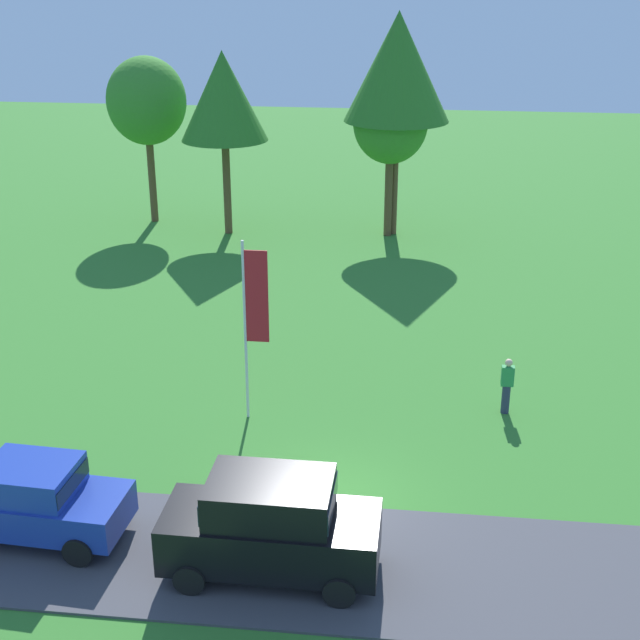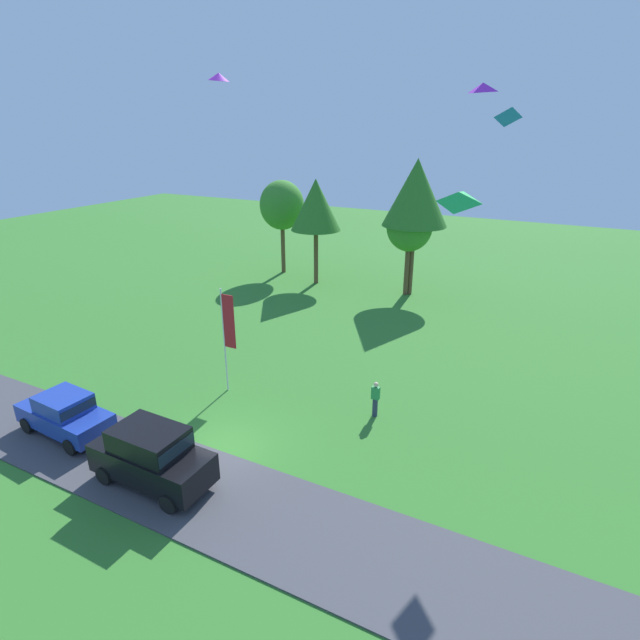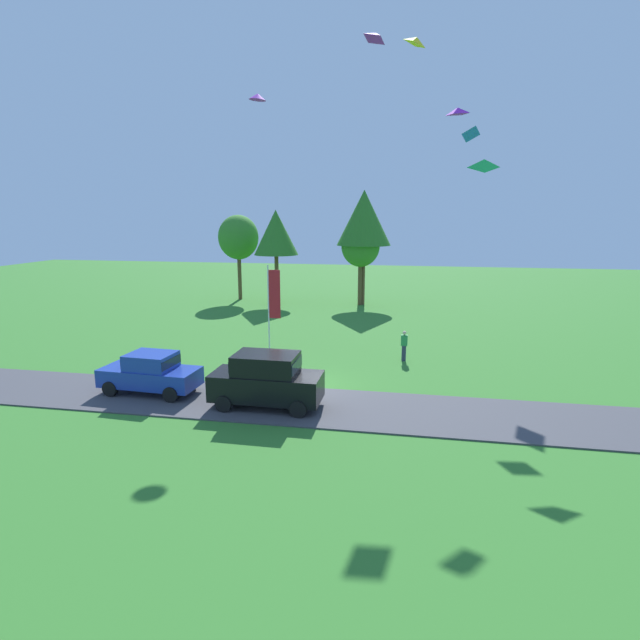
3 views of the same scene
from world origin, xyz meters
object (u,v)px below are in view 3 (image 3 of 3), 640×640
Objects in this scene: tree_lone_near at (361,246)px; kite_diamond_high_left at (457,111)px; person_beside_suv at (404,346)px; tree_center_back at (364,218)px; tree_far_left at (276,233)px; tree_right_of_center at (238,238)px; kite_diamond_mid_center at (470,133)px; kite_diamond_near_flag at (484,164)px; car_suv_mid_row at (266,378)px; kite_diamond_topmost at (376,36)px; car_sedan_near_entrance at (151,372)px; kite_diamond_trailing_tail at (417,41)px; flag_banner at (273,301)px; kite_delta_low_drifter at (258,97)px.

tree_lone_near is 6.68× the size of kite_diamond_high_left.
tree_center_back is at bearing 102.77° from person_beside_suv.
tree_far_left is (-11.83, 16.87, 5.54)m from person_beside_suv.
kite_diamond_high_left is (18.43, -14.53, 7.86)m from tree_right_of_center.
kite_diamond_high_left is at bearing -121.81° from kite_diamond_mid_center.
kite_diamond_near_flag is at bearing -52.00° from tree_far_left.
tree_center_back reaches higher than car_suv_mid_row.
kite_diamond_topmost is at bearing -81.67° from tree_lone_near.
car_suv_mid_row is 4.29× the size of kite_diamond_high_left.
tree_lone_near is at bearing 116.61° from kite_diamond_high_left.
kite_diamond_topmost is at bearing 49.69° from car_sedan_near_entrance.
tree_far_left reaches higher than car_sedan_near_entrance.
car_sedan_near_entrance is 0.53× the size of tree_far_left.
kite_diamond_trailing_tail reaches higher than tree_center_back.
kite_diamond_topmost is at bearing 73.35° from car_suv_mid_row.
tree_center_back is (7.15, 25.00, 6.67)m from car_sedan_near_entrance.
car_sedan_near_entrance is 26.67m from tree_right_of_center.
car_suv_mid_row is at bearing -6.90° from car_sedan_near_entrance.
person_beside_suv is 0.20× the size of tree_far_left.
flag_banner is 11.26m from kite_delta_low_drifter.
tree_right_of_center is 0.95× the size of tree_far_left.
person_beside_suv is 19.37m from tree_center_back.
kite_delta_low_drifter is (-2.89, 9.16, 13.03)m from car_suv_mid_row.
kite_delta_low_drifter reaches higher than tree_far_left.
kite_diamond_mid_center is 1.04× the size of kite_diamond_trailing_tail.
tree_far_left is 8.22× the size of kite_diamond_topmost.
flag_banner is at bearing 172.43° from kite_diamond_near_flag.
flag_banner is 5.04× the size of kite_diamond_near_flag.
person_beside_suv is 21.33m from tree_far_left.
kite_diamond_high_left is at bearing 97.29° from kite_diamond_near_flag.
kite_diamond_mid_center is at bearing 89.60° from kite_diamond_near_flag.
tree_right_of_center is at bearing 111.44° from car_suv_mid_row.
flag_banner reaches higher than car_suv_mid_row.
kite_diamond_trailing_tail is at bearing -162.60° from kite_diamond_high_left.
tree_center_back is 10.29× the size of kite_diamond_trailing_tail.
kite_diamond_trailing_tail is at bearing 88.49° from person_beside_suv.
tree_lone_near is 16.07m from kite_diamond_mid_center.
kite_diamond_high_left is 1.94m from kite_diamond_mid_center.
kite_diamond_mid_center reaches higher than tree_far_left.
kite_diamond_high_left reaches higher than tree_center_back.
kite_diamond_near_flag is (7.32, -20.19, 2.53)m from tree_center_back.
tree_lone_near is 18.89m from kite_diamond_topmost.
kite_diamond_topmost reaches higher than person_beside_suv.
kite_diamond_topmost is at bearing 178.01° from kite_diamond_trailing_tail.
tree_center_back is at bearing 115.30° from kite_diamond_high_left.
car_suv_mid_row is 2.70× the size of person_beside_suv.
tree_right_of_center is 24.75m from kite_diamond_high_left.
kite_delta_low_drifter is at bearing 107.50° from car_suv_mid_row.
tree_far_left is 1.59× the size of flag_banner.
tree_right_of_center is at bearing 132.55° from kite_diamond_near_flag.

